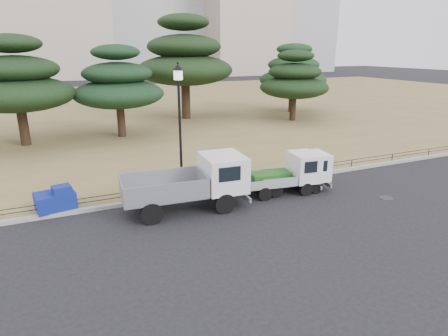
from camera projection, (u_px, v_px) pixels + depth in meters
name	position (u px, v px, depth m)	size (l,w,h in m)	color
ground	(244.00, 212.00, 15.22)	(220.00, 220.00, 0.00)	black
lawn	(122.00, 108.00, 41.93)	(120.00, 56.00, 0.15)	olive
curb	(219.00, 189.00, 17.47)	(120.00, 0.25, 0.16)	gray
truck_large	(192.00, 181.00, 15.21)	(5.10, 2.30, 2.17)	black
truck_kei_front	(287.00, 174.00, 17.09)	(3.55, 1.83, 1.81)	black
truck_kei_rear	(298.00, 172.00, 17.38)	(3.49, 1.88, 1.74)	black
street_lamp	(179.00, 108.00, 15.92)	(0.50, 0.50, 5.58)	black
pipe_fence	(218.00, 181.00, 17.49)	(38.00, 0.04, 0.40)	black
tarp_pile	(56.00, 199.00, 15.08)	(1.65, 1.34, 0.98)	navy
manhole	(386.00, 198.00, 16.65)	(0.60, 0.60, 0.01)	#2D2D30
pine_west_near	(16.00, 83.00, 24.06)	(7.13, 7.13, 7.13)	black
pine_center_left	(118.00, 85.00, 26.68)	(6.43, 6.43, 6.53)	black
pine_center_right	(185.00, 59.00, 33.50)	(8.64, 8.64, 9.17)	black
pine_east_near	(294.00, 80.00, 33.08)	(6.10, 6.10, 6.16)	black
pine_east_far	(293.00, 73.00, 37.68)	(6.74, 6.74, 6.77)	black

